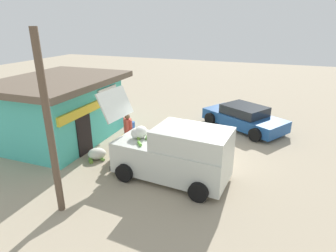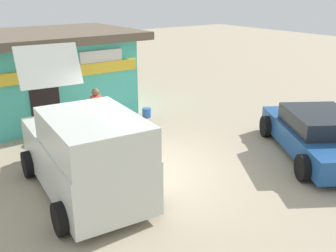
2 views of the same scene
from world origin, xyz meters
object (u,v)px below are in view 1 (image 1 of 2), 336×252
unloaded_banana_pile (97,154)px  paint_bucket (132,125)px  parked_sedan (244,118)px  storefront_bar (61,109)px  customer_bending (120,146)px  delivery_van (175,153)px  vendor_standing (128,129)px

unloaded_banana_pile → paint_bucket: size_ratio=2.93×
parked_sedan → paint_bucket: bearing=110.8°
storefront_bar → customer_bending: (-1.20, -3.75, -0.73)m
storefront_bar → unloaded_banana_pile: size_ratio=6.18×
paint_bucket → customer_bending: bearing=-157.9°
delivery_van → parked_sedan: (6.08, -1.65, -0.40)m
customer_bending → paint_bucket: size_ratio=3.96×
delivery_van → customer_bending: (0.22, 2.34, -0.17)m
vendor_standing → customer_bending: size_ratio=1.27×
customer_bending → paint_bucket: (3.77, 1.53, -0.65)m
parked_sedan → customer_bending: size_ratio=3.58×
parked_sedan → paint_bucket: size_ratio=14.20×
vendor_standing → customer_bending: (-1.34, -0.39, -0.14)m
vendor_standing → paint_bucket: bearing=25.1°
parked_sedan → vendor_standing: (-4.52, 4.38, 0.37)m
storefront_bar → unloaded_banana_pile: storefront_bar is taller
delivery_van → parked_sedan: size_ratio=1.00×
vendor_standing → paint_bucket: 2.79m
parked_sedan → delivery_van: bearing=164.8°
storefront_bar → delivery_van: delivery_van is taller
storefront_bar → delivery_van: size_ratio=1.27×
customer_bending → vendor_standing: bearing=16.4°
parked_sedan → paint_bucket: 5.91m
delivery_van → parked_sedan: bearing=-15.2°
delivery_van → vendor_standing: delivery_van is taller
storefront_bar → customer_bending: storefront_bar is taller
delivery_van → paint_bucket: delivery_van is taller
storefront_bar → parked_sedan: 9.09m
customer_bending → delivery_van: bearing=-95.5°
storefront_bar → paint_bucket: 3.67m
storefront_bar → delivery_van: bearing=-103.1°
storefront_bar → delivery_van: (-1.42, -6.09, -0.55)m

